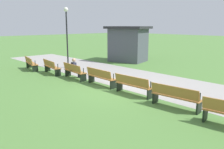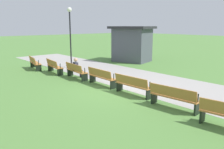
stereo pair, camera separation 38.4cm
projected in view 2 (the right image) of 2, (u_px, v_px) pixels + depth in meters
The scene contains 11 objects.
ground_plane at pixel (117, 90), 11.39m from camera, with size 120.00×120.00×0.00m, color #54843D.
path_paving at pixel (150, 82), 12.99m from camera, with size 29.84×4.45×0.01m, color #A39E99.
bench_0 at pixel (34, 63), 16.50m from camera, with size 1.96×0.83×0.89m.
bench_1 at pixel (54, 66), 15.11m from camera, with size 1.95×0.73×0.89m.
bench_2 at pixel (76, 71), 13.63m from camera, with size 1.94×0.63×0.89m.
bench_3 at pixel (101, 77), 12.06m from camera, with size 1.92×0.53×0.89m.
bench_4 at pixel (133, 85), 10.41m from camera, with size 1.92×0.53×0.89m.
bench_5 at pixel (173, 97), 8.68m from camera, with size 1.94×0.63×0.89m.
person_seated at pixel (77, 67), 13.77m from camera, with size 0.35×0.54×1.20m.
lamp_post at pixel (70, 27), 16.65m from camera, with size 0.32×0.32×4.29m.
kiosk at pixel (132, 44), 19.87m from camera, with size 3.90×3.44×2.96m.
Camera 2 is at (8.14, -7.38, 3.09)m, focal length 37.64 mm.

